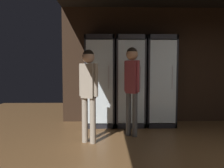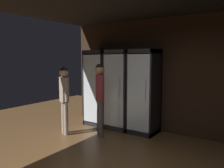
# 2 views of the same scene
# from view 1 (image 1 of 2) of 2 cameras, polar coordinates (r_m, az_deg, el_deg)

# --- Properties ---
(wall_back) EXTENTS (6.00, 0.06, 2.80)m
(wall_back) POSITION_cam_1_polar(r_m,az_deg,el_deg) (5.35, 19.53, 5.00)
(wall_back) COLOR black
(wall_back) RESTS_ON ground
(cooler_far_left) EXTENTS (0.65, 0.66, 2.04)m
(cooler_far_left) POSITION_cam_1_polar(r_m,az_deg,el_deg) (4.69, -3.36, 0.47)
(cooler_far_left) COLOR black
(cooler_far_left) RESTS_ON ground
(cooler_left) EXTENTS (0.65, 0.66, 2.04)m
(cooler_left) POSITION_cam_1_polar(r_m,az_deg,el_deg) (4.72, 5.00, 0.58)
(cooler_left) COLOR #2B2B30
(cooler_left) RESTS_ON ground
(cooler_center) EXTENTS (0.65, 0.66, 2.04)m
(cooler_center) POSITION_cam_1_polar(r_m,az_deg,el_deg) (4.84, 13.10, 0.53)
(cooler_center) COLOR black
(cooler_center) RESTS_ON ground
(shopper_near) EXTENTS (0.28, 0.23, 1.70)m
(shopper_near) POSITION_cam_1_polar(r_m,az_deg,el_deg) (3.87, 5.62, 1.54)
(shopper_near) COLOR #4C4C4C
(shopper_near) RESTS_ON ground
(shopper_far) EXTENTS (0.34, 0.23, 1.62)m
(shopper_far) POSITION_cam_1_polar(r_m,az_deg,el_deg) (3.50, -6.64, -0.29)
(shopper_far) COLOR gray
(shopper_far) RESTS_ON ground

